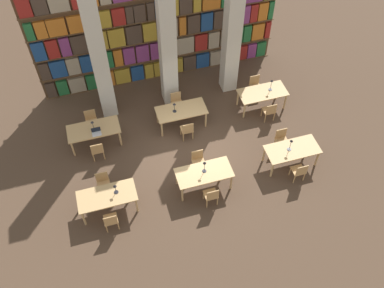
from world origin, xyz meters
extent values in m
plane|color=#4C3828|center=(0.00, 0.00, 0.00)|extent=(40.00, 40.00, 0.00)
cube|color=brown|center=(0.00, 4.37, 2.75)|extent=(9.45, 0.06, 5.50)
cube|color=brown|center=(0.00, 4.37, 0.01)|extent=(9.45, 0.35, 0.03)
cube|color=#47382D|center=(-4.45, 4.33, 0.38)|extent=(0.36, 0.20, 0.70)
cube|color=#236B38|center=(-4.00, 4.33, 0.38)|extent=(0.41, 0.20, 0.70)
cube|color=tan|center=(-3.42, 4.33, 0.38)|extent=(0.63, 0.20, 0.70)
cube|color=#236B38|center=(-2.81, 4.33, 0.38)|extent=(0.48, 0.20, 0.70)
cube|color=orange|center=(-2.22, 4.33, 0.38)|extent=(0.56, 0.20, 0.70)
cube|color=#B7932D|center=(-1.61, 4.33, 0.38)|extent=(0.60, 0.20, 0.70)
cube|color=navy|center=(-1.00, 4.33, 0.38)|extent=(0.50, 0.20, 0.70)
cube|color=#B7932D|center=(-0.51, 4.33, 0.38)|extent=(0.35, 0.20, 0.70)
cube|color=#B7932D|center=(-0.06, 4.33, 0.38)|extent=(0.49, 0.20, 0.70)
cube|color=#B7932D|center=(0.57, 4.33, 0.38)|extent=(0.68, 0.20, 0.70)
cube|color=#47382D|center=(1.21, 4.33, 0.38)|extent=(0.53, 0.20, 0.70)
cube|color=navy|center=(1.78, 4.33, 0.38)|extent=(0.55, 0.20, 0.70)
cube|color=tan|center=(2.40, 4.33, 0.38)|extent=(0.57, 0.20, 0.70)
cube|color=#84387A|center=(3.03, 4.33, 0.38)|extent=(0.63, 0.20, 0.70)
cube|color=maroon|center=(3.58, 4.33, 0.38)|extent=(0.34, 0.20, 0.70)
cube|color=#84387A|center=(3.97, 4.33, 0.38)|extent=(0.38, 0.20, 0.70)
cube|color=#236B38|center=(4.40, 4.33, 0.38)|extent=(0.40, 0.20, 0.70)
cube|color=brown|center=(0.00, 4.37, 0.93)|extent=(9.45, 0.35, 0.03)
cube|color=#47382D|center=(-4.44, 4.33, 1.33)|extent=(0.37, 0.20, 0.76)
cube|color=navy|center=(-3.94, 4.33, 1.33)|extent=(0.58, 0.20, 0.76)
cube|color=tan|center=(-3.38, 4.33, 1.33)|extent=(0.48, 0.20, 0.76)
cube|color=navy|center=(-2.78, 4.33, 1.33)|extent=(0.65, 0.20, 0.76)
cube|color=#236B38|center=(-2.12, 4.33, 1.33)|extent=(0.51, 0.20, 0.76)
cube|color=orange|center=(-1.66, 4.33, 1.33)|extent=(0.33, 0.20, 0.76)
cube|color=#84387A|center=(-1.23, 4.33, 1.33)|extent=(0.43, 0.20, 0.76)
cube|color=#84387A|center=(-0.70, 4.33, 1.33)|extent=(0.50, 0.20, 0.76)
cube|color=#84387A|center=(-0.04, 4.33, 1.33)|extent=(0.68, 0.20, 0.76)
cube|color=#236B38|center=(0.50, 4.33, 1.33)|extent=(0.28, 0.20, 0.76)
cube|color=tan|center=(1.04, 4.33, 1.33)|extent=(0.70, 0.20, 0.76)
cube|color=maroon|center=(1.69, 4.33, 1.33)|extent=(0.50, 0.20, 0.76)
cube|color=tan|center=(2.23, 4.33, 1.33)|extent=(0.45, 0.20, 0.76)
cube|color=tan|center=(2.84, 4.33, 1.33)|extent=(0.63, 0.20, 0.76)
cube|color=#236B38|center=(3.34, 4.33, 1.33)|extent=(0.25, 0.20, 0.76)
cube|color=#236B38|center=(3.67, 4.33, 1.33)|extent=(0.32, 0.20, 0.76)
cube|color=orange|center=(4.13, 4.33, 1.33)|extent=(0.51, 0.20, 0.76)
cube|color=maroon|center=(4.57, 4.33, 1.33)|extent=(0.21, 0.20, 0.76)
cube|color=brown|center=(0.00, 4.37, 1.85)|extent=(9.45, 0.35, 0.03)
cube|color=navy|center=(-4.40, 4.33, 2.26)|extent=(0.45, 0.20, 0.79)
cube|color=maroon|center=(-3.92, 4.33, 2.26)|extent=(0.41, 0.20, 0.79)
cube|color=#84387A|center=(-3.47, 4.33, 2.26)|extent=(0.35, 0.20, 0.79)
cube|color=#47382D|center=(-2.90, 4.33, 2.26)|extent=(0.70, 0.20, 0.79)
cube|color=#B7932D|center=(-2.22, 4.33, 2.26)|extent=(0.55, 0.20, 0.79)
cube|color=#B7932D|center=(-1.60, 4.33, 2.26)|extent=(0.60, 0.20, 0.79)
cube|color=#47382D|center=(-0.94, 4.33, 2.26)|extent=(0.58, 0.20, 0.79)
cube|color=#B7932D|center=(-0.34, 4.33, 2.26)|extent=(0.51, 0.20, 0.79)
cube|color=navy|center=(0.16, 4.33, 2.26)|extent=(0.37, 0.20, 0.79)
cube|color=tan|center=(0.55, 4.33, 2.26)|extent=(0.36, 0.20, 0.79)
cube|color=orange|center=(0.94, 4.33, 2.26)|extent=(0.26, 0.20, 0.79)
cube|color=#47382D|center=(1.38, 4.33, 2.26)|extent=(0.49, 0.20, 0.79)
cube|color=navy|center=(1.90, 4.33, 2.26)|extent=(0.47, 0.20, 0.79)
cube|color=#47382D|center=(2.38, 4.33, 2.26)|extent=(0.39, 0.20, 0.79)
cube|color=tan|center=(2.78, 4.33, 2.26)|extent=(0.35, 0.20, 0.79)
cube|color=#84387A|center=(3.35, 4.33, 2.26)|extent=(0.66, 0.20, 0.79)
cube|color=maroon|center=(3.85, 4.33, 2.26)|extent=(0.29, 0.20, 0.79)
cube|color=orange|center=(4.23, 4.33, 2.26)|extent=(0.39, 0.20, 0.79)
cube|color=#236B38|center=(4.58, 4.33, 2.26)|extent=(0.20, 0.20, 0.79)
cube|color=brown|center=(0.00, 4.37, 2.77)|extent=(9.45, 0.35, 0.03)
cube|color=#236B38|center=(-4.49, 4.33, 3.12)|extent=(0.28, 0.20, 0.67)
cube|color=orange|center=(-4.11, 4.33, 3.12)|extent=(0.38, 0.20, 0.67)
cube|color=orange|center=(-3.57, 4.33, 3.12)|extent=(0.63, 0.20, 0.67)
cube|color=orange|center=(-2.84, 4.33, 3.12)|extent=(0.68, 0.20, 0.67)
cube|color=#47382D|center=(-2.28, 4.33, 3.12)|extent=(0.32, 0.20, 0.67)
cube|color=#B7932D|center=(-1.89, 4.33, 3.12)|extent=(0.40, 0.20, 0.67)
cube|color=maroon|center=(-1.40, 4.33, 3.12)|extent=(0.46, 0.20, 0.67)
cube|color=#47382D|center=(-1.01, 4.33, 3.12)|extent=(0.26, 0.20, 0.67)
cube|color=#47382D|center=(-0.64, 4.33, 3.12)|extent=(0.42, 0.20, 0.67)
cube|color=#47382D|center=(-0.23, 4.33, 3.12)|extent=(0.26, 0.20, 0.67)
cube|color=navy|center=(0.06, 4.33, 3.12)|extent=(0.26, 0.20, 0.67)
cube|color=#B7932D|center=(0.52, 4.33, 3.12)|extent=(0.56, 0.20, 0.67)
cube|color=#47382D|center=(1.07, 4.33, 3.12)|extent=(0.47, 0.20, 0.67)
cube|color=#B7932D|center=(1.51, 4.33, 3.12)|extent=(0.29, 0.20, 0.67)
cube|color=orange|center=(2.07, 4.33, 3.12)|extent=(0.69, 0.20, 0.67)
cube|color=maroon|center=(-4.40, 4.33, 4.09)|extent=(0.46, 0.20, 0.79)
cube|color=#47382D|center=(-3.89, 4.33, 4.09)|extent=(0.48, 0.20, 0.79)
cube|color=tan|center=(-3.29, 4.33, 4.09)|extent=(0.67, 0.20, 0.79)
cube|color=beige|center=(-2.41, 2.89, 3.00)|extent=(0.56, 0.56, 6.00)
cube|color=beige|center=(0.00, 2.89, 3.00)|extent=(0.56, 0.56, 6.00)
cube|color=beige|center=(2.41, 2.89, 3.00)|extent=(0.56, 0.56, 6.00)
cube|color=tan|center=(-3.14, -1.42, 0.75)|extent=(1.83, 0.86, 0.04)
cylinder|color=tan|center=(-3.97, -1.77, 0.37)|extent=(0.07, 0.07, 0.73)
cylinder|color=tan|center=(-2.30, -1.77, 0.37)|extent=(0.07, 0.07, 0.73)
cylinder|color=tan|center=(-3.97, -1.07, 0.37)|extent=(0.07, 0.07, 0.73)
cylinder|color=tan|center=(-2.30, -1.07, 0.37)|extent=(0.07, 0.07, 0.73)
cylinder|color=tan|center=(-3.36, -1.90, 0.20)|extent=(0.04, 0.04, 0.41)
cylinder|color=tan|center=(-3.00, -1.90, 0.20)|extent=(0.04, 0.04, 0.41)
cylinder|color=tan|center=(-3.36, -2.24, 0.20)|extent=(0.04, 0.04, 0.41)
cylinder|color=tan|center=(-3.00, -2.24, 0.20)|extent=(0.04, 0.04, 0.41)
cube|color=tan|center=(-3.18, -2.07, 0.43)|extent=(0.42, 0.40, 0.04)
cube|color=tan|center=(-3.18, -2.25, 0.66)|extent=(0.40, 0.03, 0.42)
cylinder|color=tan|center=(-3.00, -0.94, 0.20)|extent=(0.04, 0.04, 0.41)
cylinder|color=tan|center=(-3.36, -0.94, 0.20)|extent=(0.04, 0.04, 0.41)
cylinder|color=tan|center=(-3.00, -0.60, 0.20)|extent=(0.04, 0.04, 0.41)
cylinder|color=tan|center=(-3.36, -0.60, 0.20)|extent=(0.04, 0.04, 0.41)
cube|color=tan|center=(-3.18, -0.77, 0.43)|extent=(0.42, 0.40, 0.04)
cube|color=tan|center=(-3.18, -0.58, 0.66)|extent=(0.40, 0.03, 0.42)
cylinder|color=#232328|center=(-2.83, -1.38, 0.78)|extent=(0.14, 0.14, 0.01)
cylinder|color=#232328|center=(-2.83, -1.38, 0.94)|extent=(0.02, 0.02, 0.31)
cone|color=#232328|center=(-2.83, -1.38, 1.13)|extent=(0.11, 0.11, 0.07)
cube|color=tan|center=(0.02, -1.44, 0.75)|extent=(1.83, 0.86, 0.04)
cylinder|color=tan|center=(-0.81, -1.79, 0.37)|extent=(0.07, 0.07, 0.73)
cylinder|color=tan|center=(0.86, -1.79, 0.37)|extent=(0.07, 0.07, 0.73)
cylinder|color=tan|center=(-0.81, -1.09, 0.37)|extent=(0.07, 0.07, 0.73)
cylinder|color=tan|center=(0.86, -1.09, 0.37)|extent=(0.07, 0.07, 0.73)
cylinder|color=tan|center=(-0.13, -1.92, 0.20)|extent=(0.04, 0.04, 0.41)
cylinder|color=tan|center=(0.23, -1.92, 0.20)|extent=(0.04, 0.04, 0.41)
cylinder|color=tan|center=(-0.13, -2.26, 0.20)|extent=(0.04, 0.04, 0.41)
cylinder|color=tan|center=(0.23, -2.26, 0.20)|extent=(0.04, 0.04, 0.41)
cube|color=tan|center=(0.05, -2.09, 0.43)|extent=(0.42, 0.40, 0.04)
cube|color=tan|center=(0.05, -2.28, 0.66)|extent=(0.40, 0.03, 0.42)
cylinder|color=tan|center=(0.23, -0.96, 0.20)|extent=(0.04, 0.04, 0.41)
cylinder|color=tan|center=(-0.13, -0.96, 0.20)|extent=(0.04, 0.04, 0.41)
cylinder|color=tan|center=(0.23, -0.62, 0.20)|extent=(0.04, 0.04, 0.41)
cylinder|color=tan|center=(-0.13, -0.62, 0.20)|extent=(0.04, 0.04, 0.41)
cube|color=tan|center=(0.05, -0.79, 0.43)|extent=(0.42, 0.40, 0.04)
cube|color=tan|center=(0.05, -0.61, 0.66)|extent=(0.40, 0.03, 0.42)
cylinder|color=#232328|center=(0.04, -1.40, 0.78)|extent=(0.14, 0.14, 0.01)
cylinder|color=#232328|center=(0.04, -1.40, 1.00)|extent=(0.02, 0.02, 0.42)
cone|color=#232328|center=(0.04, -1.40, 1.24)|extent=(0.11, 0.11, 0.07)
cube|color=tan|center=(3.17, -1.37, 0.75)|extent=(1.83, 0.86, 0.04)
cylinder|color=tan|center=(2.33, -1.72, 0.37)|extent=(0.07, 0.07, 0.73)
cylinder|color=tan|center=(4.00, -1.72, 0.37)|extent=(0.07, 0.07, 0.73)
cylinder|color=tan|center=(2.33, -1.02, 0.37)|extent=(0.07, 0.07, 0.73)
cylinder|color=tan|center=(4.00, -1.02, 0.37)|extent=(0.07, 0.07, 0.73)
cylinder|color=tan|center=(2.96, -1.85, 0.20)|extent=(0.04, 0.04, 0.41)
cylinder|color=tan|center=(3.32, -1.85, 0.20)|extent=(0.04, 0.04, 0.41)
cylinder|color=tan|center=(2.96, -2.19, 0.20)|extent=(0.04, 0.04, 0.41)
cylinder|color=tan|center=(3.32, -2.19, 0.20)|extent=(0.04, 0.04, 0.41)
cube|color=tan|center=(3.14, -2.02, 0.43)|extent=(0.42, 0.40, 0.04)
cube|color=tan|center=(3.14, -2.21, 0.66)|extent=(0.40, 0.03, 0.42)
cylinder|color=tan|center=(3.32, -0.89, 0.20)|extent=(0.04, 0.04, 0.41)
cylinder|color=tan|center=(2.96, -0.89, 0.20)|extent=(0.04, 0.04, 0.41)
cylinder|color=tan|center=(3.32, -0.55, 0.20)|extent=(0.04, 0.04, 0.41)
cylinder|color=tan|center=(2.96, -0.55, 0.20)|extent=(0.04, 0.04, 0.41)
cube|color=tan|center=(3.14, -0.72, 0.43)|extent=(0.42, 0.40, 0.04)
cube|color=tan|center=(3.14, -0.54, 0.66)|extent=(0.40, 0.03, 0.42)
cylinder|color=#232328|center=(3.05, -1.36, 0.78)|extent=(0.14, 0.14, 0.01)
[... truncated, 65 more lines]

